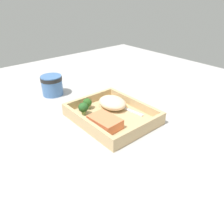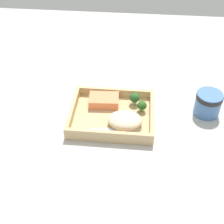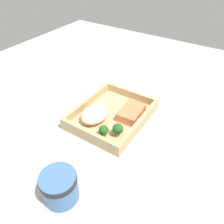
# 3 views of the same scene
# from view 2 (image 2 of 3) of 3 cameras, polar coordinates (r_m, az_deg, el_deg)

# --- Properties ---
(ground_plane) EXTENTS (1.60, 1.60, 0.02)m
(ground_plane) POSITION_cam_2_polar(r_m,az_deg,el_deg) (1.01, 0.00, -1.56)
(ground_plane) COLOR #B3B0AF
(takeout_tray) EXTENTS (0.26, 0.22, 0.01)m
(takeout_tray) POSITION_cam_2_polar(r_m,az_deg,el_deg) (1.00, 0.00, -0.90)
(takeout_tray) COLOR tan
(takeout_tray) RESTS_ON ground_plane
(tray_rim) EXTENTS (0.26, 0.22, 0.03)m
(tray_rim) POSITION_cam_2_polar(r_m,az_deg,el_deg) (0.99, 0.00, -0.02)
(tray_rim) COLOR tan
(tray_rim) RESTS_ON takeout_tray
(salmon_fillet) EXTENTS (0.10, 0.07, 0.03)m
(salmon_fillet) POSITION_cam_2_polar(r_m,az_deg,el_deg) (1.03, -1.48, 2.13)
(salmon_fillet) COLOR #F18252
(salmon_fillet) RESTS_ON takeout_tray
(mashed_potatoes) EXTENTS (0.11, 0.08, 0.04)m
(mashed_potatoes) POSITION_cam_2_polar(r_m,az_deg,el_deg) (0.95, 2.40, -1.53)
(mashed_potatoes) COLOR beige
(mashed_potatoes) RESTS_ON takeout_tray
(broccoli_floret_1) EXTENTS (0.03, 0.03, 0.04)m
(broccoli_floret_1) POSITION_cam_2_polar(r_m,az_deg,el_deg) (1.03, 4.15, 2.58)
(broccoli_floret_1) COLOR #87AD63
(broccoli_floret_1) RESTS_ON takeout_tray
(broccoli_floret_2) EXTENTS (0.03, 0.03, 0.04)m
(broccoli_floret_2) POSITION_cam_2_polar(r_m,az_deg,el_deg) (1.00, 5.50, 1.16)
(broccoli_floret_2) COLOR #80A253
(broccoli_floret_2) RESTS_ON takeout_tray
(fork) EXTENTS (0.16, 0.04, 0.00)m
(fork) POSITION_cam_2_polar(r_m,az_deg,el_deg) (0.95, 0.94, -3.16)
(fork) COLOR silver
(fork) RESTS_ON takeout_tray
(paper_cup) EXTENTS (0.08, 0.08, 0.08)m
(paper_cup) POSITION_cam_2_polar(r_m,az_deg,el_deg) (1.04, 17.19, 1.65)
(paper_cup) COLOR #4672AD
(paper_cup) RESTS_ON ground_plane
(receipt_slip) EXTENTS (0.09, 0.16, 0.00)m
(receipt_slip) POSITION_cam_2_polar(r_m,az_deg,el_deg) (0.83, -0.84, -14.11)
(receipt_slip) COLOR white
(receipt_slip) RESTS_ON ground_plane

